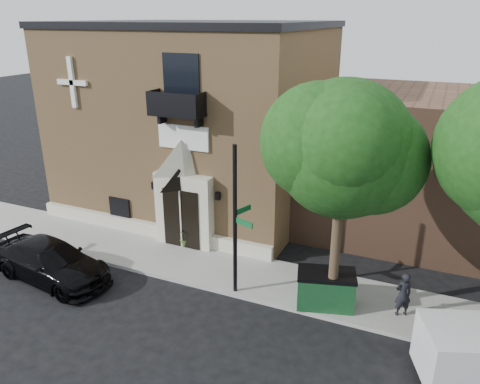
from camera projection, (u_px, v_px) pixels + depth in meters
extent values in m
plane|color=black|center=(172.00, 282.00, 17.85)|extent=(120.00, 120.00, 0.00)
cube|color=gray|center=(214.00, 268.00, 18.73)|extent=(42.00, 3.00, 0.15)
cube|color=#A97D4F|center=(200.00, 119.00, 24.24)|extent=(12.00, 10.00, 9.00)
cube|color=black|center=(197.00, 24.00, 22.60)|extent=(12.20, 10.20, 0.30)
cube|color=beige|center=(149.00, 228.00, 21.30)|extent=(12.00, 0.30, 0.60)
cube|color=beige|center=(184.00, 210.00, 19.97)|extent=(2.60, 0.55, 3.20)
pyramid|color=beige|center=(182.00, 157.00, 19.14)|extent=(2.60, 0.55, 1.50)
cube|color=black|center=(181.00, 219.00, 19.82)|extent=(1.70, 0.06, 2.60)
cube|color=beige|center=(181.00, 219.00, 19.79)|extent=(0.06, 0.04, 2.60)
cube|color=white|center=(183.00, 137.00, 19.01)|extent=(2.30, 0.10, 1.00)
cube|color=black|center=(177.00, 115.00, 18.33)|extent=(2.20, 0.90, 0.10)
cube|color=black|center=(171.00, 105.00, 17.80)|extent=(2.20, 0.06, 0.90)
cube|color=black|center=(154.00, 101.00, 18.57)|extent=(0.06, 0.90, 0.90)
cube|color=black|center=(200.00, 105.00, 17.77)|extent=(0.06, 0.90, 0.90)
cube|color=black|center=(181.00, 82.00, 18.26)|extent=(1.60, 0.08, 2.20)
cube|color=white|center=(72.00, 82.00, 20.41)|extent=(0.22, 0.14, 2.20)
cube|color=white|center=(72.00, 82.00, 20.41)|extent=(1.60, 0.14, 0.22)
cube|color=black|center=(120.00, 208.00, 21.71)|extent=(1.10, 0.10, 1.00)
cube|color=red|center=(120.00, 208.00, 21.74)|extent=(0.85, 0.06, 0.75)
cube|color=black|center=(154.00, 185.00, 20.36)|extent=(0.18, 0.18, 0.32)
cube|color=black|center=(218.00, 196.00, 19.19)|extent=(0.18, 0.18, 0.32)
cylinder|color=#38281C|center=(335.00, 255.00, 15.17)|extent=(0.32, 0.32, 4.20)
sphere|color=#153B10|center=(343.00, 149.00, 13.90)|extent=(4.20, 4.20, 4.20)
sphere|color=#153B10|center=(372.00, 159.00, 13.96)|extent=(3.36, 3.36, 3.36)
sphere|color=#153B10|center=(319.00, 141.00, 13.93)|extent=(3.57, 3.57, 3.57)
sphere|color=#153B10|center=(346.00, 142.00, 13.09)|extent=(3.15, 3.15, 3.15)
imported|color=black|center=(51.00, 262.00, 17.83)|extent=(5.33, 2.71, 1.48)
cylinder|color=black|center=(439.00, 354.00, 13.53)|extent=(0.73, 0.45, 0.69)
cylinder|color=black|center=(235.00, 222.00, 16.07)|extent=(0.15, 0.15, 5.48)
cube|color=#0D5427|center=(244.00, 223.00, 15.78)|extent=(0.75, 0.29, 0.20)
cube|color=#0D5427|center=(243.00, 210.00, 16.24)|extent=(0.29, 0.75, 0.20)
cylinder|color=#99000D|center=(314.00, 307.00, 16.00)|extent=(0.35, 0.35, 0.08)
cylinder|color=#99000D|center=(314.00, 299.00, 15.90)|extent=(0.25, 0.25, 0.53)
sphere|color=#99000D|center=(315.00, 292.00, 15.79)|extent=(0.25, 0.25, 0.25)
cylinder|color=#99000D|center=(314.00, 298.00, 15.88)|extent=(0.43, 0.12, 0.12)
cube|color=#103D1B|center=(326.00, 290.00, 15.99)|extent=(2.12, 1.53, 1.16)
cube|color=black|center=(327.00, 274.00, 15.76)|extent=(2.18, 1.60, 0.13)
imported|color=#466126|center=(185.00, 238.00, 20.23)|extent=(0.74, 0.66, 0.77)
imported|color=black|center=(403.00, 294.00, 15.40)|extent=(0.68, 0.61, 1.56)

